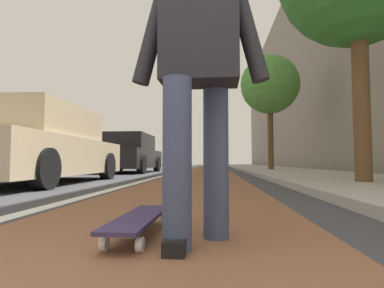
{
  "coord_description": "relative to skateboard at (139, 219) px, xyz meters",
  "views": [
    {
      "loc": [
        -0.33,
        -0.37,
        0.42
      ],
      "look_at": [
        10.3,
        0.44,
        1.03
      ],
      "focal_mm": 28.99,
      "sensor_mm": 36.0,
      "label": 1
    }
  ],
  "objects": [
    {
      "name": "ground_plane",
      "position": [
        8.6,
        -0.06,
        -0.09
      ],
      "size": [
        80.0,
        80.0,
        0.0
      ],
      "primitive_type": "plane",
      "color": "#38383D"
    },
    {
      "name": "bike_lane_paint",
      "position": [
        22.6,
        -0.06,
        -0.09
      ],
      "size": [
        56.0,
        2.06,
        0.0
      ],
      "primitive_type": "cube",
      "color": "brown",
      "rests_on": "ground"
    },
    {
      "name": "lane_stripe_white",
      "position": [
        18.6,
        1.12,
        -0.09
      ],
      "size": [
        52.0,
        0.16,
        0.01
      ],
      "primitive_type": "cube",
      "color": "silver",
      "rests_on": "ground"
    },
    {
      "name": "sidewalk_curb",
      "position": [
        16.6,
        -3.18,
        -0.04
      ],
      "size": [
        52.0,
        3.2,
        0.1
      ],
      "primitive_type": "cube",
      "color": "#9E9B93",
      "rests_on": "ground"
    },
    {
      "name": "building_facade",
      "position": [
        20.6,
        -5.91,
        5.92
      ],
      "size": [
        40.0,
        1.2,
        12.03
      ],
      "primitive_type": "cube",
      "color": "gray",
      "rests_on": "ground"
    },
    {
      "name": "skateboard",
      "position": [
        0.0,
        0.0,
        0.0
      ],
      "size": [
        0.84,
        0.21,
        0.11
      ],
      "color": "white",
      "rests_on": "ground"
    },
    {
      "name": "skater_person",
      "position": [
        -0.15,
        -0.35,
        0.84
      ],
      "size": [
        0.46,
        0.72,
        1.64
      ],
      "color": "#384260",
      "rests_on": "ground"
    },
    {
      "name": "parked_car_near",
      "position": [
        4.07,
        3.03,
        0.61
      ],
      "size": [
        4.59,
        2.07,
        1.47
      ],
      "color": "tan",
      "rests_on": "ground"
    },
    {
      "name": "parked_car_mid",
      "position": [
        10.17,
        2.95,
        0.62
      ],
      "size": [
        4.42,
        1.92,
        1.49
      ],
      "color": "black",
      "rests_on": "ground"
    },
    {
      "name": "traffic_light",
      "position": [
        16.78,
        1.52,
        3.08
      ],
      "size": [
        0.33,
        0.28,
        4.63
      ],
      "color": "#2D2D2D",
      "rests_on": "ground"
    },
    {
      "name": "street_tree_mid",
      "position": [
        11.65,
        -2.78,
        3.63
      ],
      "size": [
        2.51,
        2.51,
        5.0
      ],
      "color": "brown",
      "rests_on": "ground"
    }
  ]
}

